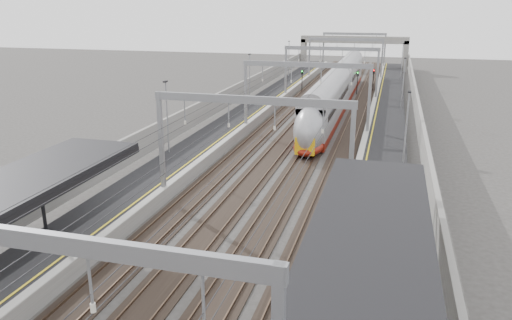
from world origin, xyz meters
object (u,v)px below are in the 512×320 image
Objects in this scene: overbridge at (354,44)px; signal_green at (302,77)px; train at (337,93)px; bench at (393,310)px.

signal_green is (-5.20, -30.88, -2.89)m from overbridge.
train reaches higher than signal_green.
overbridge is 6.33× the size of signal_green.
train is 30.86× the size of bench.
signal_green is (-14.28, 58.79, 0.92)m from bench.
bench is at bearing -76.34° from signal_green.
train is at bearing -88.00° from overbridge.
overbridge reaches higher than signal_green.
overbridge is 31.45m from signal_green.
train is 47.32m from bench.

